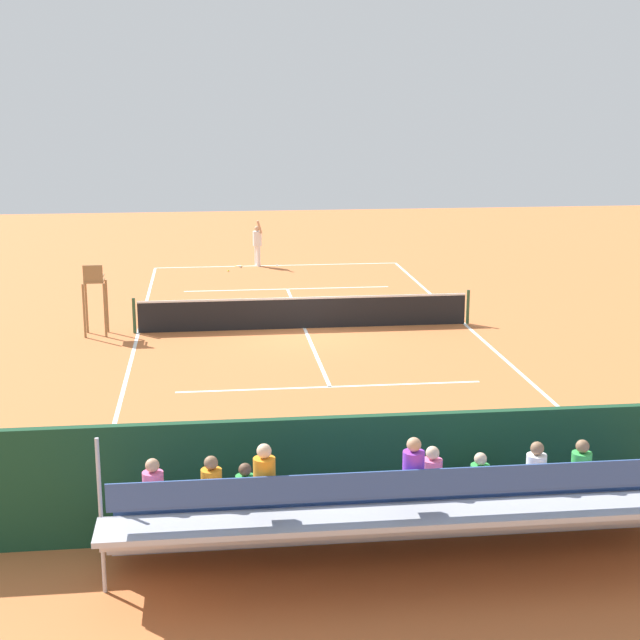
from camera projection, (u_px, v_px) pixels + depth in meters
ground_plane at (304, 328)px, 29.39m from camera, size 60.00×60.00×0.00m
court_line_markings at (304, 328)px, 29.43m from camera, size 10.10×22.20×0.01m
tennis_net at (304, 312)px, 29.28m from camera, size 10.30×0.10×1.07m
backdrop_wall at (393, 473)px, 15.64m from camera, size 18.00×0.16×2.00m
bleacher_stand at (405, 511)px, 14.32m from camera, size 9.06×2.40×2.48m
umpire_chair at (95, 292)px, 28.24m from camera, size 0.67×0.67×2.14m
courtside_bench at (562, 472)px, 16.81m from camera, size 1.80×0.40×0.93m
equipment_bag at (456, 501)px, 16.55m from camera, size 0.90×0.36×0.36m
tennis_player at (257, 242)px, 39.67m from camera, size 0.47×0.55×1.93m
tennis_racket at (239, 266)px, 39.81m from camera, size 0.37×0.59×0.03m
tennis_ball_near at (228, 271)px, 38.68m from camera, size 0.07×0.07×0.07m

